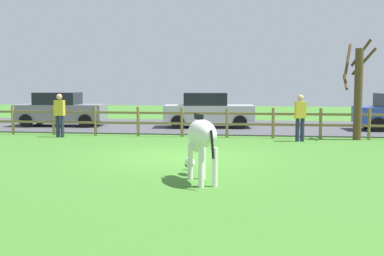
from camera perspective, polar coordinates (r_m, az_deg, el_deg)
ground_plane at (r=13.53m, az=-1.44°, el=-3.42°), size 60.00×60.00×0.00m
parking_asphalt at (r=22.69m, az=2.38°, el=0.18°), size 28.00×7.40×0.05m
paddock_fence at (r=18.48m, az=-1.18°, el=0.94°), size 20.63×0.11×1.13m
bare_tree at (r=18.51m, az=18.81°, el=4.28°), size 1.23×1.11×3.63m
zebra at (r=10.01m, az=1.06°, el=-1.16°), size 1.03×1.82×1.41m
crow_on_grass at (r=11.54m, az=-0.35°, el=-4.31°), size 0.21×0.10×0.20m
parked_car_grey at (r=23.44m, az=-15.14°, el=2.17°), size 4.13×2.16×1.56m
parked_car_silver at (r=21.95m, az=1.89°, el=2.15°), size 4.15×2.21×1.56m
visitor_left_of_tree at (r=17.45m, az=12.55°, el=1.42°), size 0.40×0.30×1.64m
visitor_right_of_tree at (r=19.04m, az=-15.23°, el=1.67°), size 0.36×0.22×1.64m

